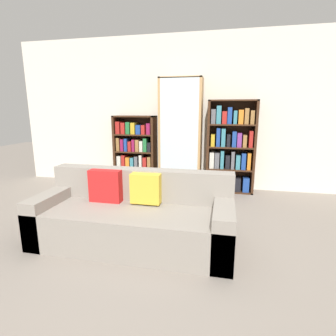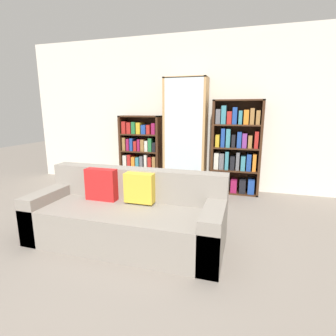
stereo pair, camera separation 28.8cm
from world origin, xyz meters
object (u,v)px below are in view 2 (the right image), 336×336
couch (127,217)px  display_cabinet (186,135)px  bookshelf_right (236,149)px  bookshelf_left (141,153)px  wine_bottle (203,193)px

couch → display_cabinet: bearing=85.7°
display_cabinet → bookshelf_right: size_ratio=1.24×
couch → bookshelf_left: (-0.70, 2.10, 0.35)m
bookshelf_left → couch: bearing=-71.6°
bookshelf_left → bookshelf_right: 1.73m
couch → bookshelf_left: bookshelf_left is taller
display_cabinet → bookshelf_left: bearing=179.0°
bookshelf_right → bookshelf_left: bearing=-180.0°
display_cabinet → bookshelf_right: 0.89m
bookshelf_left → bookshelf_right: bookshelf_right is taller
couch → bookshelf_right: bookshelf_right is taller
couch → wine_bottle: size_ratio=5.57×
display_cabinet → couch: bearing=-94.3°
couch → bookshelf_right: size_ratio=1.32×
couch → bookshelf_right: bearing=64.0°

